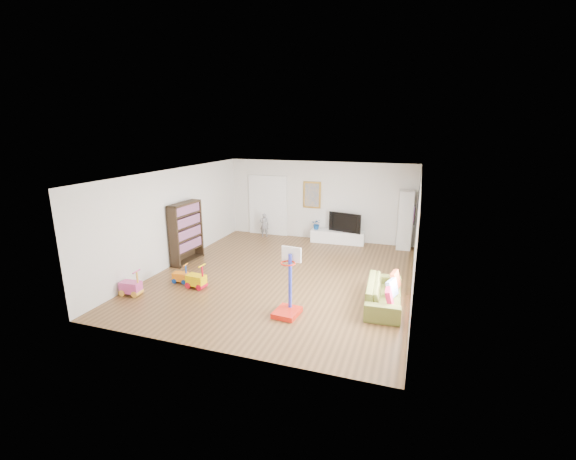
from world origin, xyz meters
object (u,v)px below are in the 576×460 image
(bookshelf, at_px, (186,233))
(media_console, at_px, (338,237))
(sofa, at_px, (384,294))
(basketball_hoop, at_px, (287,283))

(bookshelf, bearing_deg, media_console, 44.23)
(media_console, relative_size, sofa, 0.96)
(bookshelf, height_order, sofa, bookshelf)
(sofa, height_order, basketball_hoop, basketball_hoop)
(media_console, relative_size, basketball_hoop, 1.25)
(media_console, xyz_separation_m, sofa, (1.93, -4.38, 0.06))
(media_console, height_order, basketball_hoop, basketball_hoop)
(bookshelf, xyz_separation_m, sofa, (5.69, -1.10, -0.60))
(bookshelf, xyz_separation_m, basketball_hoop, (3.83, -2.22, -0.16))
(bookshelf, bearing_deg, sofa, -7.80)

